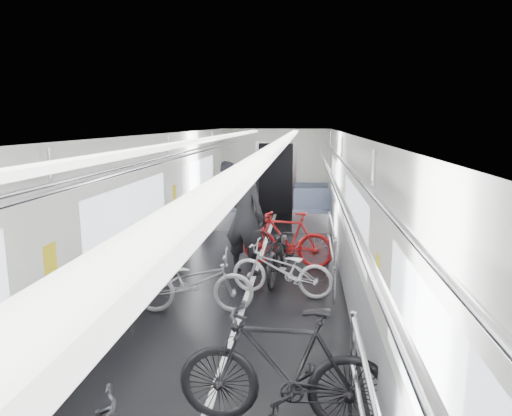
{
  "coord_description": "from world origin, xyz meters",
  "views": [
    {
      "loc": [
        0.85,
        -5.79,
        2.58
      ],
      "look_at": [
        0.0,
        1.91,
        1.12
      ],
      "focal_mm": 32.0,
      "sensor_mm": 36.0,
      "label": 1
    }
  ],
  "objects": [
    {
      "name": "bike_left_far",
      "position": [
        -0.65,
        0.02,
        0.43
      ],
      "size": [
        1.7,
        0.74,
        0.86
      ],
      "primitive_type": "imported",
      "rotation": [
        0.0,
        0.0,
        1.67
      ],
      "color": "#98989C",
      "rests_on": "floor"
    },
    {
      "name": "bike_right_near",
      "position": [
        0.69,
        -2.26,
        0.54
      ],
      "size": [
        1.82,
        0.55,
        1.09
      ],
      "primitive_type": "imported",
      "rotation": [
        0.0,
        0.0,
        -1.59
      ],
      "color": "black",
      "rests_on": "floor"
    },
    {
      "name": "bike_aisle",
      "position": [
        0.42,
        1.6,
        0.45
      ],
      "size": [
        0.8,
        1.78,
        0.9
      ],
      "primitive_type": "imported",
      "rotation": [
        0.0,
        0.0,
        -0.12
      ],
      "color": "black",
      "rests_on": "floor"
    },
    {
      "name": "person_seated",
      "position": [
        -1.13,
        5.3,
        0.82
      ],
      "size": [
        0.95,
        0.84,
        1.64
      ],
      "primitive_type": "imported",
      "rotation": [
        0.0,
        0.0,
        2.82
      ],
      "color": "#25242B",
      "rests_on": "floor"
    },
    {
      "name": "car_shell",
      "position": [
        0.0,
        1.78,
        1.13
      ],
      "size": [
        3.02,
        14.01,
        2.41
      ],
      "color": "black",
      "rests_on": "ground"
    },
    {
      "name": "bike_right_mid",
      "position": [
        0.52,
        0.76,
        0.41
      ],
      "size": [
        1.62,
        0.81,
        0.81
      ],
      "primitive_type": "imported",
      "rotation": [
        0.0,
        0.0,
        -1.75
      ],
      "color": "silver",
      "rests_on": "floor"
    },
    {
      "name": "bike_right_far",
      "position": [
        0.53,
        2.21,
        0.51
      ],
      "size": [
        1.74,
        0.78,
        1.01
      ],
      "primitive_type": "imported",
      "rotation": [
        0.0,
        0.0,
        -1.76
      ],
      "color": "#AB1516",
      "rests_on": "floor"
    },
    {
      "name": "person_standing",
      "position": [
        -0.18,
        1.7,
        0.98
      ],
      "size": [
        0.82,
        0.66,
        1.96
      ],
      "primitive_type": "imported",
      "rotation": [
        0.0,
        0.0,
        2.84
      ],
      "color": "black",
      "rests_on": "floor"
    }
  ]
}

